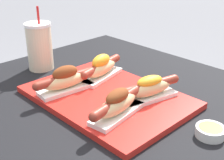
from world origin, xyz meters
TOP-DOWN VIEW (x-y plane):
  - serving_tray at (-0.04, 0.02)m, footprint 0.47×0.33m
  - hot_dog_0 at (-0.14, -0.05)m, footprint 0.08×0.21m
  - hot_dog_1 at (0.07, -0.05)m, footprint 0.08×0.21m
  - hot_dog_2 at (-0.14, 0.09)m, footprint 0.10×0.21m
  - hot_dog_3 at (0.07, 0.09)m, footprint 0.10×0.21m
  - sauce_bowl at (0.27, 0.07)m, footprint 0.07×0.07m
  - drink_cup at (-0.39, 0.01)m, footprint 0.09×0.09m

SIDE VIEW (x-z plane):
  - serving_tray at x=-0.04m, z-range 0.72..0.74m
  - sauce_bowl at x=0.27m, z-range 0.72..0.75m
  - hot_dog_3 at x=0.07m, z-range 0.74..0.81m
  - hot_dog_1 at x=0.07m, z-range 0.74..0.81m
  - hot_dog_2 at x=-0.14m, z-range 0.74..0.82m
  - hot_dog_0 at x=-0.14m, z-range 0.74..0.82m
  - drink_cup at x=-0.39m, z-range 0.69..0.92m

